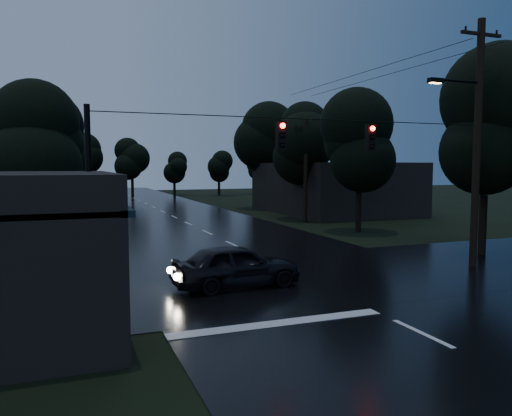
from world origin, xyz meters
TOP-DOWN VIEW (x-y plane):
  - main_road at (0.00, 30.00)m, footprint 12.00×120.00m
  - cross_street at (0.00, 12.00)m, footprint 60.00×9.00m
  - building_far_right at (14.00, 34.00)m, footprint 10.00×14.00m
  - utility_pole_main at (7.41, 11.00)m, footprint 3.50×0.30m
  - utility_pole_far at (8.30, 28.00)m, footprint 2.00×0.30m
  - anchor_pole_left at (-7.50, 11.00)m, footprint 0.18×0.18m
  - span_signals at (0.56, 10.99)m, footprint 15.00×0.37m
  - tree_corner_near at (10.00, 13.00)m, footprint 4.48×4.48m
  - tree_left_a at (-9.00, 22.00)m, footprint 3.92×3.92m
  - tree_left_b at (-9.60, 30.00)m, footprint 4.20×4.20m
  - tree_left_c at (-10.20, 40.00)m, footprint 4.48×4.48m
  - tree_right_a at (9.00, 22.00)m, footprint 4.20×4.20m
  - tree_right_b at (9.60, 30.00)m, footprint 4.48×4.48m
  - tree_right_c at (10.20, 40.00)m, footprint 4.76×4.76m
  - car at (-2.76, 11.22)m, footprint 4.51×2.02m

SIDE VIEW (x-z plane):
  - main_road at x=0.00m, z-range -0.01..0.01m
  - cross_street at x=0.00m, z-range -0.01..0.01m
  - car at x=-2.76m, z-range 0.00..1.51m
  - building_far_right at x=14.00m, z-range 0.00..4.40m
  - anchor_pole_left at x=-7.50m, z-range 0.00..6.00m
  - utility_pole_far at x=8.30m, z-range 0.13..7.63m
  - tree_left_a at x=-9.00m, z-range 1.11..9.37m
  - span_signals at x=0.56m, z-range 4.69..5.80m
  - utility_pole_main at x=7.41m, z-range 0.26..10.26m
  - tree_left_b at x=-9.60m, z-range 1.19..10.04m
  - tree_right_a at x=9.00m, z-range 1.19..10.04m
  - tree_corner_near at x=10.00m, z-range 1.27..10.71m
  - tree_left_c at x=-10.20m, z-range 1.27..10.71m
  - tree_right_b at x=9.60m, z-range 1.27..10.71m
  - tree_right_c at x=10.20m, z-range 1.35..11.38m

